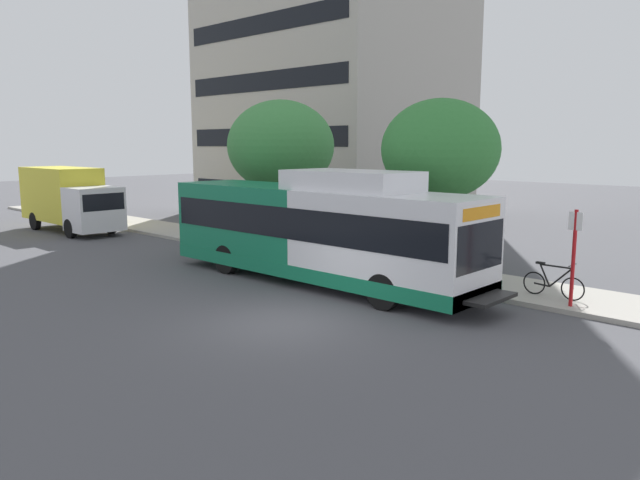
{
  "coord_description": "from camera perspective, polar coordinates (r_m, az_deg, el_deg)",
  "views": [
    {
      "loc": [
        -10.07,
        -10.6,
        4.41
      ],
      "look_at": [
        2.88,
        1.57,
        1.6
      ],
      "focal_mm": 33.82,
      "sensor_mm": 36.0,
      "label": 1
    }
  ],
  "objects": [
    {
      "name": "ground_plane",
      "position": [
        21.61,
        -17.98,
        -3.23
      ],
      "size": [
        120.0,
        120.0,
        0.0
      ],
      "primitive_type": "plane",
      "color": "#4C4C51"
    },
    {
      "name": "street_tree_mid_block",
      "position": [
        26.1,
        -3.72,
        8.86
      ],
      "size": [
        4.57,
        4.57,
        6.17
      ],
      "color": "#4C3823",
      "rests_on": "sidewalk_curb"
    },
    {
      "name": "bus_stop_sign_pole",
      "position": [
        17.26,
        22.89,
        -0.93
      ],
      "size": [
        0.1,
        0.36,
        2.6
      ],
      "color": "red",
      "rests_on": "sidewalk_curb"
    },
    {
      "name": "transit_bus",
      "position": [
        19.23,
        -0.2,
        0.9
      ],
      "size": [
        2.58,
        12.25,
        3.65
      ],
      "color": "white",
      "rests_on": "ground"
    },
    {
      "name": "sidewalk_curb",
      "position": [
        24.2,
        -0.96,
        -1.34
      ],
      "size": [
        3.0,
        56.0,
        0.14
      ],
      "primitive_type": "cube",
      "color": "#A8A399",
      "rests_on": "ground"
    },
    {
      "name": "street_tree_near_stop",
      "position": [
        21.05,
        11.3,
        8.39
      ],
      "size": [
        4.01,
        4.01,
        5.83
      ],
      "color": "#4C3823",
      "rests_on": "sidewalk_curb"
    },
    {
      "name": "bicycle_parked",
      "position": [
        18.27,
        21.21,
        -3.79
      ],
      "size": [
        0.52,
        1.76,
        1.02
      ],
      "color": "black",
      "rests_on": "sidewalk_curb"
    },
    {
      "name": "box_truck_background",
      "position": [
        33.43,
        -22.64,
        3.72
      ],
      "size": [
        2.32,
        7.01,
        3.25
      ],
      "color": "silver",
      "rests_on": "ground"
    }
  ]
}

